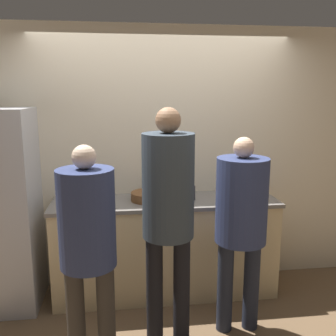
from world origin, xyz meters
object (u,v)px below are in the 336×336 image
person_left (88,236)px  fruit_bowl (148,196)px  utensil_crock (99,190)px  person_right (241,215)px  bottle_red (247,185)px  bottle_dark (193,192)px  cup_red (175,201)px  person_center (168,205)px

person_left → fruit_bowl: person_left is taller
utensil_crock → person_right: bearing=-36.9°
bottle_red → fruit_bowl: bearing=-169.9°
fruit_bowl → bottle_red: size_ratio=1.89×
person_left → person_right: 1.21m
person_right → fruit_bowl: (-0.69, 0.68, -0.01)m
fruit_bowl → bottle_dark: bottle_dark is taller
cup_red → person_right: bearing=-46.4°
person_left → cup_red: person_left is taller
person_right → cup_red: (-0.46, 0.48, -0.01)m
utensil_crock → bottle_red: bearing=-0.3°
utensil_crock → cup_red: bearing=-29.0°
fruit_bowl → utensil_crock: size_ratio=1.32×
fruit_bowl → cup_red: 0.30m
person_left → cup_red: (0.72, 0.76, -0.00)m
bottle_red → utensil_crock: bearing=179.7°
person_left → fruit_bowl: 1.07m
fruit_bowl → bottle_red: 1.05m
fruit_bowl → cup_red: size_ratio=3.76×
person_center → fruit_bowl: (-0.09, 0.77, -0.14)m
utensil_crock → person_left: bearing=-91.1°
person_right → utensil_crock: size_ratio=6.63×
cup_red → bottle_dark: bearing=41.1°
person_left → cup_red: 1.05m
bottle_dark → cup_red: bottle_dark is taller
fruit_bowl → bottle_dark: 0.43m
person_center → cup_red: bearing=76.4°
person_left → bottle_red: (1.52, 1.14, 0.03)m
person_center → person_right: size_ratio=1.14×
person_left → utensil_crock: bearing=88.9°
bottle_dark → bottle_red: bearing=19.0°
person_center → cup_red: size_ratio=21.59×
person_center → utensil_crock: bearing=120.2°
person_center → fruit_bowl: bearing=96.8°
utensil_crock → bottle_dark: bearing=-13.8°
person_left → bottle_dark: person_left is taller
person_center → fruit_bowl: person_center is taller
cup_red → person_center: bearing=-103.6°
person_right → utensil_crock: person_right is taller
person_right → bottle_red: size_ratio=9.51×
bottle_dark → person_right: bearing=-67.7°
person_center → person_left: bearing=-162.2°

